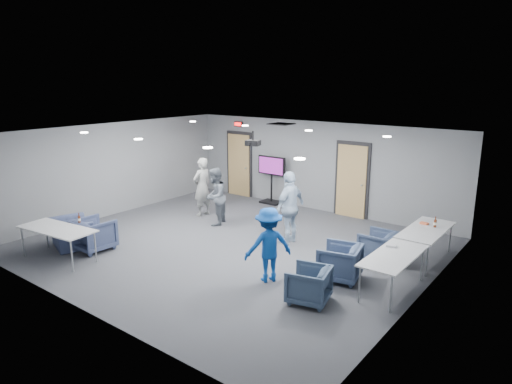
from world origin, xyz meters
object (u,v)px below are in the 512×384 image
Objects in this scene: chair_right_b at (340,262)px; chair_front_a at (94,234)px; chair_front_b at (70,233)px; table_right_b at (394,257)px; chair_right_a at (378,246)px; table_front_left at (57,230)px; tv_stand at (272,177)px; bottle_right at (435,223)px; table_right_a at (426,231)px; bottle_front at (79,219)px; projector at (253,143)px; person_b at (215,197)px; person_c at (290,207)px; person_d at (268,245)px; chair_right_c at (309,285)px; person_a at (202,187)px.

chair_front_a is at bearing -81.78° from chair_right_b.
chair_front_b is 7.42m from table_right_b.
chair_right_b is (-0.21, -1.42, 0.03)m from chair_right_a.
table_front_left is at bearing 84.16° from chair_front_a.
chair_front_a is 6.00m from tv_stand.
chair_front_a is at bearing -146.45° from bottle_right.
chair_right_b is 0.43× the size of table_right_a.
bottle_front is at bearing -98.49° from tv_stand.
chair_right_b is at bearing 152.94° from table_right_a.
projector reaches higher than tv_stand.
table_front_left reaches higher than chair_right_b.
person_b reaches higher than chair_front_b.
person_c reaches higher than table_right_b.
chair_right_b is 2.03× the size of projector.
table_front_left is (-4.34, -1.95, -0.07)m from person_d.
chair_front_a is 6.74m from table_right_b.
chair_front_a is (-0.96, -3.16, -0.42)m from person_b.
person_b is at bearing -131.73° from chair_right_c.
tv_stand is (-5.60, 1.62, 0.05)m from bottle_right.
bottle_right is (6.42, 0.72, -0.04)m from person_a.
person_b is 5.51m from table_right_b.
person_d is 3.82× the size of projector.
tv_stand is at bearing -111.02° from person_d.
person_b is 5.64m from bottle_right.
chair_right_a is 6.75m from bottle_front.
projector reaches higher than chair_right_b.
bottle_front is at bearing -55.24° from chair_right_a.
table_right_b is (5.42, -1.01, -0.11)m from person_b.
chair_right_c is 5.53m from bottle_front.
person_c is 7.67× the size of bottle_front.
chair_front_a is (-5.34, -2.03, 0.01)m from chair_right_b.
person_d is at bearing -55.05° from tv_stand.
chair_right_b is 0.45× the size of table_right_b.
person_b reaches higher than chair_right_b.
table_right_b is (3.01, -1.06, -0.21)m from person_c.
bottle_right is at bearing 31.11° from table_front_left.
person_c is (2.41, 0.05, 0.10)m from person_b.
projector reaches higher than chair_front_a.
person_d is 1.22m from chair_right_c.
chair_right_c is 3.41m from table_right_a.
chair_front_a is (-4.24, -1.12, -0.37)m from person_d.
person_c is 2.27m from chair_right_a.
person_a is at bearing -137.48° from person_b.
person_d is 4.52m from bottle_front.
person_d is 2.06× the size of chair_right_c.
person_a reaches higher than chair_front_a.
chair_front_b is 8.23m from table_right_a.
chair_right_c is at bearing -3.49° from chair_right_a.
person_c reaches higher than person_b.
person_c reaches higher than table_right_a.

